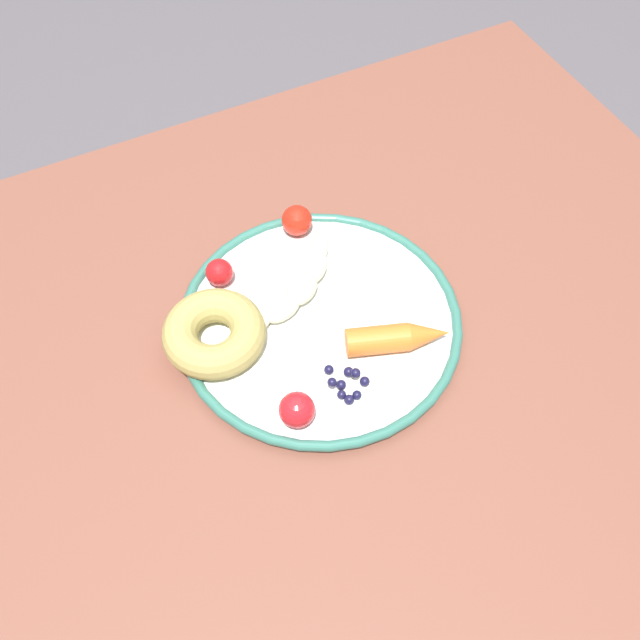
{
  "coord_description": "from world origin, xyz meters",
  "views": [
    {
      "loc": [
        0.17,
        0.4,
        1.44
      ],
      "look_at": [
        -0.04,
        -0.02,
        0.75
      ],
      "focal_mm": 40.56,
      "sensor_mm": 36.0,
      "label": 1
    }
  ],
  "objects_px": {
    "tomato_far": "(219,272)",
    "tomato_mid": "(297,410)",
    "dining_table": "(302,388)",
    "carrot_orange": "(398,338)",
    "banana": "(297,288)",
    "donut": "(214,333)",
    "blueberry_pile": "(347,383)",
    "tomato_near": "(297,220)",
    "plate": "(320,321)"
  },
  "relations": [
    {
      "from": "plate",
      "to": "donut",
      "type": "distance_m",
      "value": 0.12
    },
    {
      "from": "donut",
      "to": "tomato_far",
      "type": "distance_m",
      "value": 0.09
    },
    {
      "from": "banana",
      "to": "tomato_mid",
      "type": "height_order",
      "value": "tomato_mid"
    },
    {
      "from": "carrot_orange",
      "to": "tomato_near",
      "type": "distance_m",
      "value": 0.21
    },
    {
      "from": "banana",
      "to": "blueberry_pile",
      "type": "xyz_separation_m",
      "value": [
        0.0,
        0.14,
        -0.01
      ]
    },
    {
      "from": "banana",
      "to": "blueberry_pile",
      "type": "bearing_deg",
      "value": 88.23
    },
    {
      "from": "banana",
      "to": "tomato_near",
      "type": "relative_size",
      "value": 4.34
    },
    {
      "from": "carrot_orange",
      "to": "tomato_near",
      "type": "bearing_deg",
      "value": -82.16
    },
    {
      "from": "donut",
      "to": "tomato_mid",
      "type": "height_order",
      "value": "same"
    },
    {
      "from": "blueberry_pile",
      "to": "plate",
      "type": "bearing_deg",
      "value": -97.77
    },
    {
      "from": "blueberry_pile",
      "to": "tomato_mid",
      "type": "bearing_deg",
      "value": 10.05
    },
    {
      "from": "dining_table",
      "to": "plate",
      "type": "bearing_deg",
      "value": -149.37
    },
    {
      "from": "tomato_mid",
      "to": "banana",
      "type": "bearing_deg",
      "value": -114.9
    },
    {
      "from": "carrot_orange",
      "to": "tomato_mid",
      "type": "relative_size",
      "value": 3.12
    },
    {
      "from": "dining_table",
      "to": "blueberry_pile",
      "type": "relative_size",
      "value": 21.9
    },
    {
      "from": "plate",
      "to": "tomato_near",
      "type": "xyz_separation_m",
      "value": [
        -0.03,
        -0.14,
        0.02
      ]
    },
    {
      "from": "plate",
      "to": "donut",
      "type": "relative_size",
      "value": 2.85
    },
    {
      "from": "donut",
      "to": "blueberry_pile",
      "type": "xyz_separation_m",
      "value": [
        -0.11,
        0.11,
        -0.01
      ]
    },
    {
      "from": "plate",
      "to": "tomato_mid",
      "type": "xyz_separation_m",
      "value": [
        0.08,
        0.1,
        0.02
      ]
    },
    {
      "from": "tomato_near",
      "to": "donut",
      "type": "bearing_deg",
      "value": 36.01
    },
    {
      "from": "tomato_near",
      "to": "tomato_mid",
      "type": "relative_size",
      "value": 0.99
    },
    {
      "from": "carrot_orange",
      "to": "tomato_near",
      "type": "xyz_separation_m",
      "value": [
        0.03,
        -0.2,
        0.0
      ]
    },
    {
      "from": "banana",
      "to": "blueberry_pile",
      "type": "relative_size",
      "value": 3.11
    },
    {
      "from": "donut",
      "to": "tomato_far",
      "type": "xyz_separation_m",
      "value": [
        -0.04,
        -0.08,
        -0.0
      ]
    },
    {
      "from": "dining_table",
      "to": "tomato_near",
      "type": "height_order",
      "value": "tomato_near"
    },
    {
      "from": "tomato_far",
      "to": "banana",
      "type": "bearing_deg",
      "value": 141.92
    },
    {
      "from": "blueberry_pile",
      "to": "tomato_far",
      "type": "height_order",
      "value": "tomato_far"
    },
    {
      "from": "plate",
      "to": "blueberry_pile",
      "type": "xyz_separation_m",
      "value": [
        0.01,
        0.09,
        0.01
      ]
    },
    {
      "from": "tomato_near",
      "to": "banana",
      "type": "bearing_deg",
      "value": 64.57
    },
    {
      "from": "banana",
      "to": "blueberry_pile",
      "type": "height_order",
      "value": "banana"
    },
    {
      "from": "dining_table",
      "to": "banana",
      "type": "relative_size",
      "value": 7.04
    },
    {
      "from": "blueberry_pile",
      "to": "tomato_mid",
      "type": "xyz_separation_m",
      "value": [
        0.06,
        0.01,
        0.01
      ]
    },
    {
      "from": "carrot_orange",
      "to": "tomato_far",
      "type": "xyz_separation_m",
      "value": [
        0.14,
        -0.17,
        0.0
      ]
    },
    {
      "from": "tomato_far",
      "to": "tomato_mid",
      "type": "bearing_deg",
      "value": 91.32
    },
    {
      "from": "dining_table",
      "to": "tomato_mid",
      "type": "relative_size",
      "value": 30.21
    },
    {
      "from": "carrot_orange",
      "to": "blueberry_pile",
      "type": "bearing_deg",
      "value": 15.97
    },
    {
      "from": "dining_table",
      "to": "blueberry_pile",
      "type": "bearing_deg",
      "value": 108.24
    },
    {
      "from": "dining_table",
      "to": "tomato_far",
      "type": "xyz_separation_m",
      "value": [
        0.05,
        -0.12,
        0.12
      ]
    },
    {
      "from": "dining_table",
      "to": "banana",
      "type": "bearing_deg",
      "value": -112.27
    },
    {
      "from": "dining_table",
      "to": "carrot_orange",
      "type": "relative_size",
      "value": 9.67
    },
    {
      "from": "carrot_orange",
      "to": "tomato_far",
      "type": "relative_size",
      "value": 3.65
    },
    {
      "from": "tomato_far",
      "to": "blueberry_pile",
      "type": "bearing_deg",
      "value": 109.62
    },
    {
      "from": "blueberry_pile",
      "to": "dining_table",
      "type": "bearing_deg",
      "value": -71.76
    },
    {
      "from": "plate",
      "to": "tomato_near",
      "type": "height_order",
      "value": "tomato_near"
    },
    {
      "from": "plate",
      "to": "banana",
      "type": "distance_m",
      "value": 0.05
    },
    {
      "from": "carrot_orange",
      "to": "donut",
      "type": "bearing_deg",
      "value": -27.15
    },
    {
      "from": "blueberry_pile",
      "to": "tomato_near",
      "type": "xyz_separation_m",
      "value": [
        -0.05,
        -0.23,
        0.01
      ]
    },
    {
      "from": "banana",
      "to": "dining_table",
      "type": "bearing_deg",
      "value": 67.73
    },
    {
      "from": "plate",
      "to": "tomato_far",
      "type": "bearing_deg",
      "value": -51.63
    },
    {
      "from": "dining_table",
      "to": "tomato_mid",
      "type": "xyz_separation_m",
      "value": [
        0.04,
        0.08,
        0.12
      ]
    }
  ]
}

